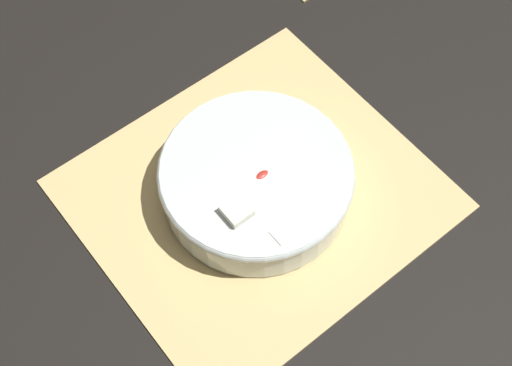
# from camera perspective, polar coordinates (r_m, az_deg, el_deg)

# --- Properties ---
(ground_plane) EXTENTS (6.00, 6.00, 0.00)m
(ground_plane) POSITION_cam_1_polar(r_m,az_deg,el_deg) (0.93, 0.00, -0.93)
(ground_plane) COLOR black
(bamboo_mat_center) EXTENTS (0.43, 0.39, 0.01)m
(bamboo_mat_center) POSITION_cam_1_polar(r_m,az_deg,el_deg) (0.93, 0.00, -0.83)
(bamboo_mat_center) COLOR #D6B775
(bamboo_mat_center) RESTS_ON ground_plane
(fruit_salad_bowl) EXTENTS (0.25, 0.25, 0.07)m
(fruit_salad_bowl) POSITION_cam_1_polar(r_m,az_deg,el_deg) (0.90, -0.02, 0.30)
(fruit_salad_bowl) COLOR silver
(fruit_salad_bowl) RESTS_ON bamboo_mat_center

